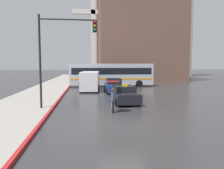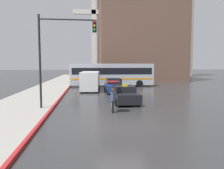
{
  "view_description": "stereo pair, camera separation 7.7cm",
  "coord_description": "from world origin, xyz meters",
  "px_view_note": "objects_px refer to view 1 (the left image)",
  "views": [
    {
      "loc": [
        -1.83,
        -10.77,
        3.0
      ],
      "look_at": [
        0.4,
        7.54,
        1.4
      ],
      "focal_mm": 35.0,
      "sensor_mm": 36.0,
      "label": 1
    },
    {
      "loc": [
        -1.75,
        -10.78,
        3.0
      ],
      "look_at": [
        0.4,
        7.54,
        1.4
      ],
      "focal_mm": 35.0,
      "sensor_mm": 36.0,
      "label": 2
    }
  ],
  "objects_px": {
    "pedestrian_with_umbrella": "(113,88)",
    "traffic_light": "(62,45)",
    "ambulance_van": "(90,80)",
    "monument_cross": "(93,27)",
    "sedan_red": "(114,86)",
    "taxi": "(125,95)",
    "city_bus": "(111,74)"
  },
  "relations": [
    {
      "from": "monument_cross",
      "to": "traffic_light",
      "type": "bearing_deg",
      "value": -95.93
    },
    {
      "from": "ambulance_van",
      "to": "city_bus",
      "type": "distance_m",
      "value": 6.17
    },
    {
      "from": "sedan_red",
      "to": "pedestrian_with_umbrella",
      "type": "bearing_deg",
      "value": 82.42
    },
    {
      "from": "pedestrian_with_umbrella",
      "to": "traffic_light",
      "type": "bearing_deg",
      "value": 70.24
    },
    {
      "from": "sedan_red",
      "to": "city_bus",
      "type": "bearing_deg",
      "value": -94.53
    },
    {
      "from": "sedan_red",
      "to": "traffic_light",
      "type": "xyz_separation_m",
      "value": [
        -4.7,
        -9.26,
        3.7
      ]
    },
    {
      "from": "sedan_red",
      "to": "traffic_light",
      "type": "bearing_deg",
      "value": 63.12
    },
    {
      "from": "taxi",
      "to": "monument_cross",
      "type": "distance_m",
      "value": 30.68
    },
    {
      "from": "traffic_light",
      "to": "taxi",
      "type": "bearing_deg",
      "value": 26.33
    },
    {
      "from": "taxi",
      "to": "sedan_red",
      "type": "xyz_separation_m",
      "value": [
        -0.02,
        6.93,
        0.06
      ]
    },
    {
      "from": "taxi",
      "to": "sedan_red",
      "type": "height_order",
      "value": "sedan_red"
    },
    {
      "from": "ambulance_van",
      "to": "city_bus",
      "type": "bearing_deg",
      "value": -115.39
    },
    {
      "from": "sedan_red",
      "to": "monument_cross",
      "type": "bearing_deg",
      "value": -86.19
    },
    {
      "from": "monument_cross",
      "to": "city_bus",
      "type": "bearing_deg",
      "value": -82.35
    },
    {
      "from": "pedestrian_with_umbrella",
      "to": "monument_cross",
      "type": "xyz_separation_m",
      "value": [
        -0.03,
        32.63,
        9.4
      ]
    },
    {
      "from": "city_bus",
      "to": "monument_cross",
      "type": "height_order",
      "value": "monument_cross"
    },
    {
      "from": "traffic_light",
      "to": "monument_cross",
      "type": "xyz_separation_m",
      "value": [
        3.24,
        31.17,
        6.6
      ]
    },
    {
      "from": "pedestrian_with_umbrella",
      "to": "monument_cross",
      "type": "distance_m",
      "value": 33.96
    },
    {
      "from": "taxi",
      "to": "city_bus",
      "type": "relative_size",
      "value": 0.37
    },
    {
      "from": "sedan_red",
      "to": "traffic_light",
      "type": "relative_size",
      "value": 0.74
    },
    {
      "from": "ambulance_van",
      "to": "monument_cross",
      "type": "bearing_deg",
      "value": -87.79
    },
    {
      "from": "ambulance_van",
      "to": "pedestrian_with_umbrella",
      "type": "relative_size",
      "value": 2.58
    },
    {
      "from": "ambulance_van",
      "to": "traffic_light",
      "type": "xyz_separation_m",
      "value": [
        -2.1,
        -10.94,
        3.13
      ]
    },
    {
      "from": "traffic_light",
      "to": "sedan_red",
      "type": "bearing_deg",
      "value": 63.12
    },
    {
      "from": "taxi",
      "to": "traffic_light",
      "type": "height_order",
      "value": "traffic_light"
    },
    {
      "from": "ambulance_van",
      "to": "pedestrian_with_umbrella",
      "type": "height_order",
      "value": "ambulance_van"
    },
    {
      "from": "ambulance_van",
      "to": "traffic_light",
      "type": "distance_m",
      "value": 11.57
    },
    {
      "from": "city_bus",
      "to": "monument_cross",
      "type": "bearing_deg",
      "value": 8.67
    },
    {
      "from": "ambulance_van",
      "to": "sedan_red",
      "type": "bearing_deg",
      "value": 152.69
    },
    {
      "from": "taxi",
      "to": "ambulance_van",
      "type": "height_order",
      "value": "ambulance_van"
    },
    {
      "from": "taxi",
      "to": "sedan_red",
      "type": "bearing_deg",
      "value": -89.86
    },
    {
      "from": "sedan_red",
      "to": "monument_cross",
      "type": "height_order",
      "value": "monument_cross"
    }
  ]
}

